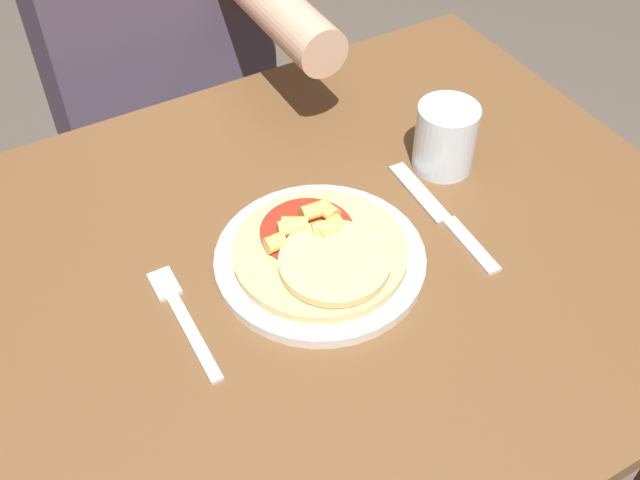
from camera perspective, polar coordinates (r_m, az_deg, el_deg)
dining_table at (r=0.99m, az=-1.96°, el=-6.76°), size 1.04×0.77×0.73m
plate at (r=0.89m, az=0.00°, el=-1.48°), size 0.25×0.25×0.01m
pizza at (r=0.87m, az=0.09°, el=-0.78°), size 0.21×0.21×0.04m
fork at (r=0.85m, az=-10.50°, el=-5.60°), size 0.03×0.18×0.00m
knife at (r=0.96m, az=9.42°, el=1.74°), size 0.03×0.22×0.00m
drinking_glass at (r=1.01m, az=9.53°, el=7.71°), size 0.08×0.08×0.09m
person_diner at (r=1.37m, az=-12.38°, el=13.76°), size 0.37×0.52×1.17m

